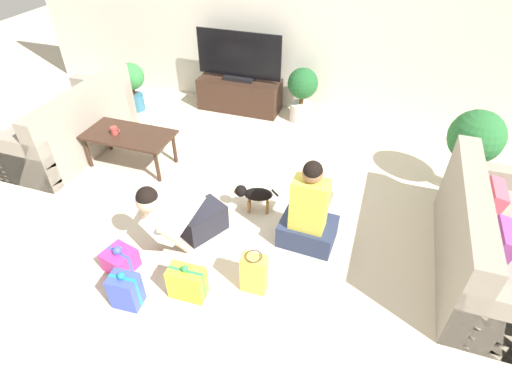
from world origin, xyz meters
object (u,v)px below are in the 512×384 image
object	(u,v)px
dog	(254,194)
gift_bag_a	(254,273)
person_kneeling	(181,214)
mug	(114,131)
gift_box_a	(126,290)
gift_box_c	(187,282)
potted_plant_corner_right	(475,140)
tv_console	(240,94)
coffee_table	(128,137)
tv	(239,59)
potted_plant_corner_left	(132,82)
sofa_left	(70,128)
gift_box_b	(120,260)
person_sitting	(309,215)
sofa_right	(493,248)
potted_plant_back_right	(302,91)

from	to	relation	value
dog	gift_bag_a	distance (m)	1.03
person_kneeling	mug	bearing A→B (deg)	172.73
gift_box_a	gift_box_c	bearing A→B (deg)	29.02
potted_plant_corner_right	tv_console	bearing A→B (deg)	160.29
person_kneeling	gift_box_c	size ratio (longest dim) A/B	2.39
coffee_table	gift_box_a	size ratio (longest dim) A/B	2.86
gift_box_c	mug	world-z (taller)	mug
coffee_table	mug	distance (m)	0.17
tv	gift_box_a	size ratio (longest dim) A/B	3.34
dog	potted_plant_corner_left	bearing A→B (deg)	-138.27
mug	coffee_table	bearing A→B (deg)	21.96
sofa_left	gift_box_a	distance (m)	2.73
potted_plant_corner_left	person_kneeling	world-z (taller)	person_kneeling
potted_plant_corner_left	gift_box_b	distance (m)	3.21
coffee_table	gift_bag_a	world-z (taller)	coffee_table
dog	mug	distance (m)	1.87
sofa_left	potted_plant_corner_left	xyz separation A→B (m)	(0.15, 1.23, 0.13)
sofa_left	potted_plant_corner_left	size ratio (longest dim) A/B	2.46
person_kneeling	person_sitting	xyz separation A→B (m)	(1.12, 0.38, -0.02)
dog	gift_box_a	world-z (taller)	gift_box_a
sofa_left	person_sitting	distance (m)	3.30
potted_plant_corner_right	mug	distance (m)	3.97
gift_box_a	mug	distance (m)	2.15
person_kneeling	gift_bag_a	size ratio (longest dim) A/B	2.05
potted_plant_corner_right	dog	xyz separation A→B (m)	(-2.07, -1.09, -0.43)
tv	gift_box_b	world-z (taller)	tv
tv_console	potted_plant_corner_right	distance (m)	3.25
potted_plant_corner_right	sofa_right	bearing A→B (deg)	-83.14
sofa_right	potted_plant_corner_left	xyz separation A→B (m)	(-4.67, 1.79, 0.13)
sofa_left	tv_console	bearing A→B (deg)	137.23
gift_box_a	gift_box_c	world-z (taller)	gift_box_a
potted_plant_back_right	gift_box_a	world-z (taller)	potted_plant_back_right
tv_console	tv	world-z (taller)	tv
dog	gift_box_a	xyz separation A→B (m)	(-0.61, -1.45, -0.06)
gift_box_c	dog	bearing A→B (deg)	81.62
person_kneeling	dog	bearing A→B (deg)	81.63
coffee_table	gift_box_c	world-z (taller)	coffee_table
sofa_right	sofa_left	bearing A→B (deg)	83.40
person_kneeling	coffee_table	bearing A→B (deg)	168.35
tv_console	person_kneeling	size ratio (longest dim) A/B	1.43
person_kneeling	potted_plant_corner_left	bearing A→B (deg)	158.75
mug	potted_plant_corner_left	bearing A→B (deg)	114.98
gift_box_a	mug	xyz separation A→B (m)	(-1.21, 1.75, 0.32)
tv_console	potted_plant_corner_right	world-z (taller)	potted_plant_corner_right
gift_box_c	tv	bearing A→B (deg)	103.18
tv_console	gift_box_b	bearing A→B (deg)	-88.56
gift_box_b	coffee_table	bearing A→B (deg)	118.46
coffee_table	gift_box_b	size ratio (longest dim) A/B	3.48
gift_box_c	sofa_left	bearing A→B (deg)	146.16
gift_bag_a	tv	bearing A→B (deg)	112.46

